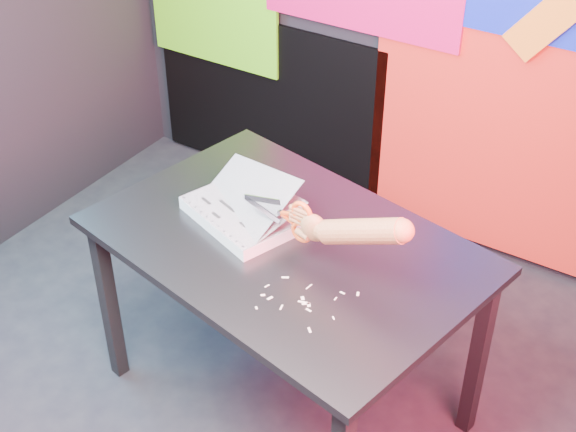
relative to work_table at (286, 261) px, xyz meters
The scene contains 7 objects.
room 0.74m from the work_table, 125.65° to the right, with size 3.01×3.01×2.71m.
backdrop 1.28m from the work_table, 94.63° to the left, with size 2.88×0.05×2.08m.
work_table is the anchor object (origin of this frame).
printout_stack 0.22m from the work_table, behind, with size 0.45×0.39×0.20m.
scissors 0.25m from the work_table, 36.67° to the right, with size 0.27×0.03×0.15m.
hand_forearm 0.41m from the work_table, 14.68° to the right, with size 0.41×0.10×0.21m.
paper_clippings 0.31m from the work_table, 48.24° to the right, with size 0.26×0.23×0.00m.
Camera 1 is at (1.28, -1.52, 2.34)m, focal length 50.00 mm.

